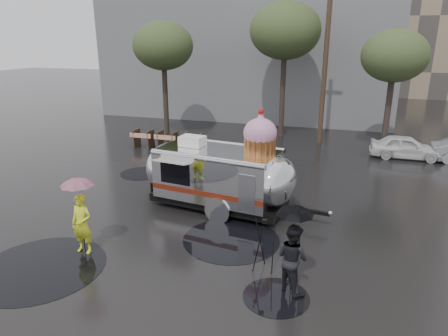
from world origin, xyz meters
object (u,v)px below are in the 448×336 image
(airstream_trailer, at_px, (221,173))
(person_left, at_px, (82,224))
(tripod, at_px, (264,240))
(person_right, at_px, (292,258))

(airstream_trailer, xyz_separation_m, person_left, (-2.84, -4.24, -0.46))
(person_left, relative_size, tripod, 1.19)
(person_left, height_order, person_right, person_right)
(person_right, xyz_separation_m, tripod, (-0.85, 0.69, -0.01))
(airstream_trailer, distance_m, person_left, 5.13)
(person_left, xyz_separation_m, person_right, (6.05, -0.08, 0.00))
(airstream_trailer, distance_m, tripod, 4.35)
(person_left, bearing_deg, person_right, 0.39)
(person_right, height_order, tripod, person_right)
(airstream_trailer, bearing_deg, tripod, -49.19)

